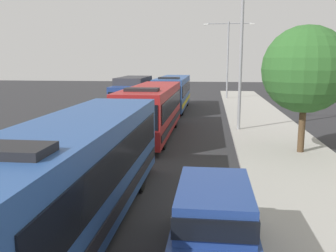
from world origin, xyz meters
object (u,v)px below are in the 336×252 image
bus_lead (76,171)px  streetlamp_far (228,52)px  white_suv (214,223)px  streetlamp_mid (241,46)px  roadside_tree (306,70)px  bus_second_in_line (152,109)px  bus_middle (173,92)px  box_truck_oncoming (132,94)px

bus_lead → streetlamp_far: (5.40, 35.09, 3.82)m
white_suv → streetlamp_mid: streetlamp_mid is taller
streetlamp_mid → roadside_tree: bearing=-65.4°
bus_lead → bus_second_in_line: bearing=90.0°
bus_middle → box_truck_oncoming: size_ratio=1.40×
box_truck_oncoming → roadside_tree: 17.49m
streetlamp_mid → roadside_tree: 6.46m
bus_second_in_line → roadside_tree: size_ratio=1.77×
bus_second_in_line → bus_middle: (-0.00, 12.17, -0.00)m
white_suv → streetlamp_mid: bearing=84.1°
box_truck_oncoming → streetlamp_mid: 12.00m
bus_lead → streetlamp_far: size_ratio=1.31×
bus_second_in_line → streetlamp_far: streetlamp_far is taller
bus_lead → streetlamp_far: streetlamp_far is taller
bus_middle → box_truck_oncoming: bearing=-140.8°
bus_lead → box_truck_oncoming: bearing=98.4°
bus_middle → roadside_tree: roadside_tree is taller
bus_second_in_line → streetlamp_mid: size_ratio=1.24×
streetlamp_far → bus_second_in_line: bearing=-103.6°
white_suv → bus_second_in_line: bearing=104.6°
white_suv → box_truck_oncoming: 24.69m
bus_middle → streetlamp_far: size_ratio=1.21×
bus_lead → bus_middle: bearing=90.0°
streetlamp_mid → white_suv: bearing=-95.9°
bus_lead → bus_second_in_line: same height
streetlamp_far → roadside_tree: bearing=-84.2°
bus_lead → bus_middle: 24.98m
bus_second_in_line → streetlamp_mid: (5.40, 2.13, 3.80)m
white_suv → roadside_tree: roadside_tree is taller
bus_second_in_line → box_truck_oncoming: 10.03m
streetlamp_far → bus_middle: bearing=-118.1°
streetlamp_mid → bus_middle: bearing=118.3°
bus_lead → white_suv: 4.01m
bus_middle → streetlamp_far: streetlamp_far is taller
bus_lead → bus_second_in_line: size_ratio=1.06×
streetlamp_mid → streetlamp_far: streetlamp_far is taller
streetlamp_far → white_suv: bearing=-92.7°
bus_lead → roadside_tree: size_ratio=1.88×
box_truck_oncoming → bus_second_in_line: bearing=-70.8°
streetlamp_far → roadside_tree: 26.07m
bus_lead → white_suv: bus_lead is taller
white_suv → roadside_tree: 11.86m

